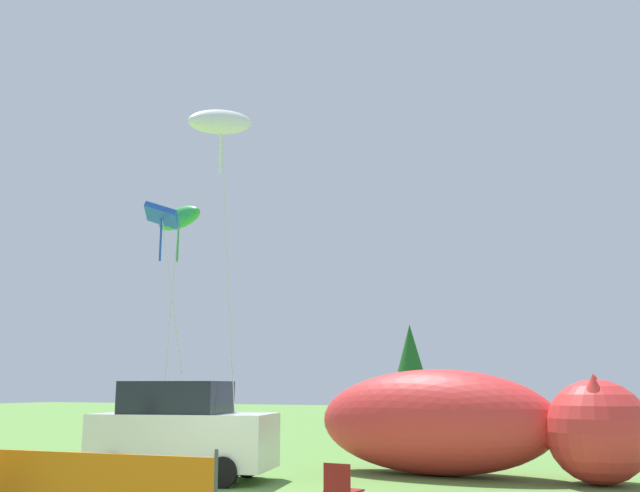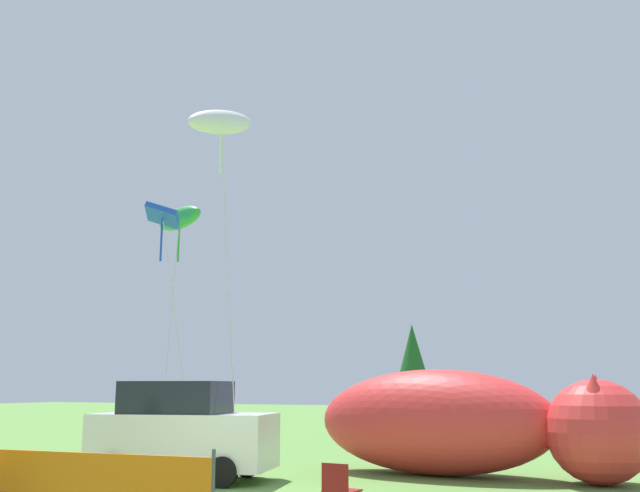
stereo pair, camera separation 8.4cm
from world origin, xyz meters
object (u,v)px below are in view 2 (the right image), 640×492
at_px(inflatable_cat, 466,427).
at_px(kite_white_ghost, 221,123).
at_px(parked_car, 182,432).
at_px(kite_green_fish, 179,219).
at_px(folding_chair, 339,487).
at_px(kite_blue_box, 163,220).

xyz_separation_m(inflatable_cat, kite_white_ghost, (-5.25, -2.31, 7.22)).
relative_size(parked_car, kite_green_fish, 0.57).
bearing_deg(parked_car, folding_chair, -44.95).
bearing_deg(kite_green_fish, folding_chair, -41.54).
height_order(kite_white_ghost, kite_blue_box, kite_white_ghost).
height_order(parked_car, kite_white_ghost, kite_white_ghost).
xyz_separation_m(parked_car, folding_chair, (4.99, -3.26, -0.49)).
bearing_deg(folding_chair, parked_car, 63.66).
bearing_deg(inflatable_cat, kite_blue_box, -172.50).
xyz_separation_m(folding_chair, kite_white_ghost, (-4.66, 3.96, 7.79)).
bearing_deg(inflatable_cat, kite_white_ghost, -151.50).
height_order(folding_chair, kite_blue_box, kite_blue_box).
xyz_separation_m(folding_chair, inflatable_cat, (0.59, 6.27, 0.57)).
bearing_deg(kite_blue_box, parked_car, -44.41).
height_order(inflatable_cat, kite_green_fish, kite_green_fish).
relative_size(kite_green_fish, kite_blue_box, 1.03).
xyz_separation_m(parked_car, kite_green_fish, (-2.87, 3.70, 5.83)).
bearing_deg(folding_chair, kite_green_fish, 55.27).
relative_size(folding_chair, kite_white_ghost, 0.10).
height_order(folding_chair, kite_white_ghost, kite_white_ghost).
relative_size(inflatable_cat, kite_green_fish, 1.04).
distance_m(folding_chair, inflatable_cat, 6.32).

